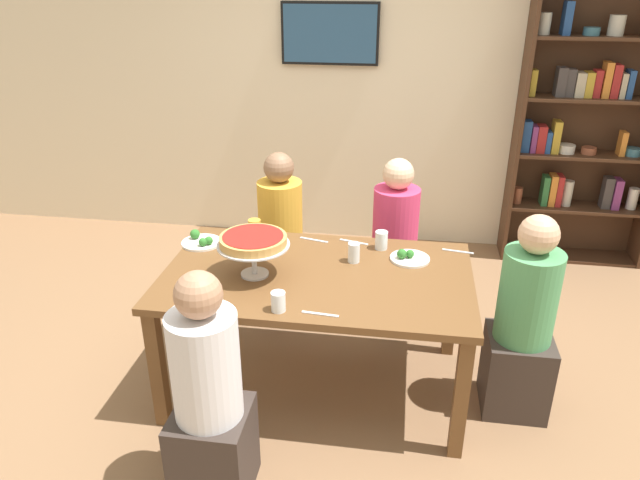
{
  "coord_description": "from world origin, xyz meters",
  "views": [
    {
      "loc": [
        0.44,
        -2.78,
        2.24
      ],
      "look_at": [
        0.0,
        0.1,
        0.89
      ],
      "focal_mm": 33.24,
      "sensor_mm": 36.0,
      "label": 1
    }
  ],
  "objects_px": {
    "water_glass_clear_far": "(354,253)",
    "salad_plate_far_diner": "(408,257)",
    "television": "(330,34)",
    "diner_far_left": "(281,245)",
    "deep_dish_pizza_stand": "(253,242)",
    "water_glass_clear_spare": "(381,240)",
    "dining_table": "(317,286)",
    "cutlery_fork_near": "(354,242)",
    "salad_plate_near_diner": "(201,241)",
    "cutlery_knife_near": "(458,251)",
    "cutlery_knife_far": "(320,314)",
    "cutlery_fork_far": "(314,240)",
    "diner_head_east": "(522,331)",
    "diner_far_right": "(394,253)",
    "bookshelf": "(588,124)",
    "beer_glass_amber_tall": "(255,230)",
    "diner_near_left": "(209,405)",
    "water_glass_clear_near": "(278,302)"
  },
  "relations": [
    {
      "from": "cutlery_fork_far",
      "to": "cutlery_fork_near",
      "type": "bearing_deg",
      "value": -163.94
    },
    {
      "from": "diner_far_left",
      "to": "water_glass_clear_spare",
      "type": "distance_m",
      "value": 0.9
    },
    {
      "from": "dining_table",
      "to": "water_glass_clear_far",
      "type": "bearing_deg",
      "value": 42.3
    },
    {
      "from": "cutlery_fork_far",
      "to": "diner_head_east",
      "type": "bearing_deg",
      "value": 174.56
    },
    {
      "from": "diner_far_left",
      "to": "deep_dish_pizza_stand",
      "type": "distance_m",
      "value": 1.0
    },
    {
      "from": "dining_table",
      "to": "water_glass_clear_far",
      "type": "xyz_separation_m",
      "value": [
        0.18,
        0.16,
        0.14
      ]
    },
    {
      "from": "water_glass_clear_spare",
      "to": "diner_head_east",
      "type": "bearing_deg",
      "value": -25.54
    },
    {
      "from": "diner_head_east",
      "to": "diner_far_right",
      "type": "height_order",
      "value": "same"
    },
    {
      "from": "diner_far_right",
      "to": "water_glass_clear_far",
      "type": "distance_m",
      "value": 0.75
    },
    {
      "from": "television",
      "to": "salad_plate_near_diner",
      "type": "relative_size",
      "value": 3.31
    },
    {
      "from": "salad_plate_near_diner",
      "to": "water_glass_clear_far",
      "type": "distance_m",
      "value": 0.92
    },
    {
      "from": "salad_plate_near_diner",
      "to": "cutlery_knife_near",
      "type": "height_order",
      "value": "salad_plate_near_diner"
    },
    {
      "from": "cutlery_knife_near",
      "to": "television",
      "type": "bearing_deg",
      "value": -50.39
    },
    {
      "from": "bookshelf",
      "to": "television",
      "type": "xyz_separation_m",
      "value": [
        -2.03,
        0.09,
        0.63
      ]
    },
    {
      "from": "beer_glass_amber_tall",
      "to": "cutlery_knife_near",
      "type": "relative_size",
      "value": 0.75
    },
    {
      "from": "deep_dish_pizza_stand",
      "to": "cutlery_fork_far",
      "type": "distance_m",
      "value": 0.57
    },
    {
      "from": "water_glass_clear_far",
      "to": "salad_plate_far_diner",
      "type": "bearing_deg",
      "value": 12.53
    },
    {
      "from": "bookshelf",
      "to": "salad_plate_far_diner",
      "type": "xyz_separation_m",
      "value": [
        -1.32,
        -1.78,
        -0.37
      ]
    },
    {
      "from": "salad_plate_near_diner",
      "to": "salad_plate_far_diner",
      "type": "bearing_deg",
      "value": -1.34
    },
    {
      "from": "cutlery_knife_near",
      "to": "dining_table",
      "type": "bearing_deg",
      "value": 36.17
    },
    {
      "from": "diner_far_left",
      "to": "water_glass_clear_far",
      "type": "xyz_separation_m",
      "value": [
        0.56,
        -0.66,
        0.3
      ]
    },
    {
      "from": "salad_plate_far_diner",
      "to": "cutlery_fork_far",
      "type": "height_order",
      "value": "salad_plate_far_diner"
    },
    {
      "from": "dining_table",
      "to": "cutlery_fork_near",
      "type": "relative_size",
      "value": 9.21
    },
    {
      "from": "dining_table",
      "to": "salad_plate_near_diner",
      "type": "relative_size",
      "value": 7.03
    },
    {
      "from": "diner_far_left",
      "to": "diner_head_east",
      "type": "bearing_deg",
      "value": 60.39
    },
    {
      "from": "salad_plate_far_diner",
      "to": "water_glass_clear_near",
      "type": "height_order",
      "value": "water_glass_clear_near"
    },
    {
      "from": "cutlery_knife_near",
      "to": "water_glass_clear_spare",
      "type": "bearing_deg",
      "value": 12.79
    },
    {
      "from": "dining_table",
      "to": "television",
      "type": "height_order",
      "value": "television"
    },
    {
      "from": "deep_dish_pizza_stand",
      "to": "beer_glass_amber_tall",
      "type": "height_order",
      "value": "deep_dish_pizza_stand"
    },
    {
      "from": "cutlery_fork_near",
      "to": "television",
      "type": "bearing_deg",
      "value": -61.36
    },
    {
      "from": "television",
      "to": "salad_plate_near_diner",
      "type": "bearing_deg",
      "value": -105.52
    },
    {
      "from": "diner_head_east",
      "to": "cutlery_knife_far",
      "type": "height_order",
      "value": "diner_head_east"
    },
    {
      "from": "diner_far_left",
      "to": "cutlery_fork_near",
      "type": "height_order",
      "value": "diner_far_left"
    },
    {
      "from": "diner_near_left",
      "to": "cutlery_fork_near",
      "type": "relative_size",
      "value": 6.39
    },
    {
      "from": "diner_far_left",
      "to": "beer_glass_amber_tall",
      "type": "bearing_deg",
      "value": -6.17
    },
    {
      "from": "beer_glass_amber_tall",
      "to": "water_glass_clear_far",
      "type": "distance_m",
      "value": 0.64
    },
    {
      "from": "salad_plate_near_diner",
      "to": "cutlery_fork_far",
      "type": "relative_size",
      "value": 1.31
    },
    {
      "from": "cutlery_knife_far",
      "to": "water_glass_clear_far",
      "type": "bearing_deg",
      "value": 85.06
    },
    {
      "from": "diner_far_right",
      "to": "salad_plate_far_diner",
      "type": "bearing_deg",
      "value": 8.8
    },
    {
      "from": "salad_plate_near_diner",
      "to": "cutlery_fork_far",
      "type": "distance_m",
      "value": 0.67
    },
    {
      "from": "dining_table",
      "to": "diner_head_east",
      "type": "distance_m",
      "value": 1.11
    },
    {
      "from": "television",
      "to": "diner_far_left",
      "type": "distance_m",
      "value": 1.81
    },
    {
      "from": "salad_plate_far_diner",
      "to": "diner_head_east",
      "type": "bearing_deg",
      "value": -21.8
    },
    {
      "from": "cutlery_fork_near",
      "to": "cutlery_knife_near",
      "type": "height_order",
      "value": "same"
    },
    {
      "from": "dining_table",
      "to": "diner_far_right",
      "type": "relative_size",
      "value": 1.44
    },
    {
      "from": "salad_plate_near_diner",
      "to": "salad_plate_far_diner",
      "type": "height_order",
      "value": "salad_plate_near_diner"
    },
    {
      "from": "diner_far_right",
      "to": "cutlery_knife_far",
      "type": "relative_size",
      "value": 6.39
    },
    {
      "from": "salad_plate_near_diner",
      "to": "cutlery_fork_near",
      "type": "distance_m",
      "value": 0.91
    },
    {
      "from": "dining_table",
      "to": "diner_far_left",
      "type": "bearing_deg",
      "value": 114.81
    },
    {
      "from": "diner_far_right",
      "to": "water_glass_clear_near",
      "type": "bearing_deg",
      "value": -22.99
    }
  ]
}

